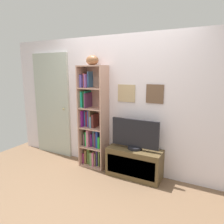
% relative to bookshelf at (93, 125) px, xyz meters
% --- Properties ---
extents(ground, '(5.20, 5.20, 0.04)m').
position_rel_bookshelf_xyz_m(ground, '(0.52, -0.98, -0.78)').
color(ground, brown).
extents(back_wall, '(4.80, 0.08, 2.30)m').
position_rel_bookshelf_xyz_m(back_wall, '(0.52, 0.15, 0.39)').
color(back_wall, silver).
rests_on(back_wall, ground).
extents(bookshelf, '(0.48, 0.30, 1.81)m').
position_rel_bookshelf_xyz_m(bookshelf, '(0.00, 0.00, 0.00)').
color(bookshelf, tan).
rests_on(bookshelf, ground).
extents(football, '(0.33, 0.27, 0.17)m').
position_rel_bookshelf_xyz_m(football, '(0.04, -0.03, 1.13)').
color(football, brown).
rests_on(football, bookshelf).
extents(tv_stand, '(0.89, 0.37, 0.48)m').
position_rel_bookshelf_xyz_m(tv_stand, '(0.84, -0.07, -0.52)').
color(tv_stand, brown).
rests_on(tv_stand, ground).
extents(television, '(0.78, 0.22, 0.49)m').
position_rel_bookshelf_xyz_m(television, '(0.84, -0.07, -0.04)').
color(television, black).
rests_on(television, tv_stand).
extents(door, '(0.88, 0.09, 2.06)m').
position_rel_bookshelf_xyz_m(door, '(-1.04, 0.09, 0.26)').
color(door, '#A9B2A4').
rests_on(door, ground).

